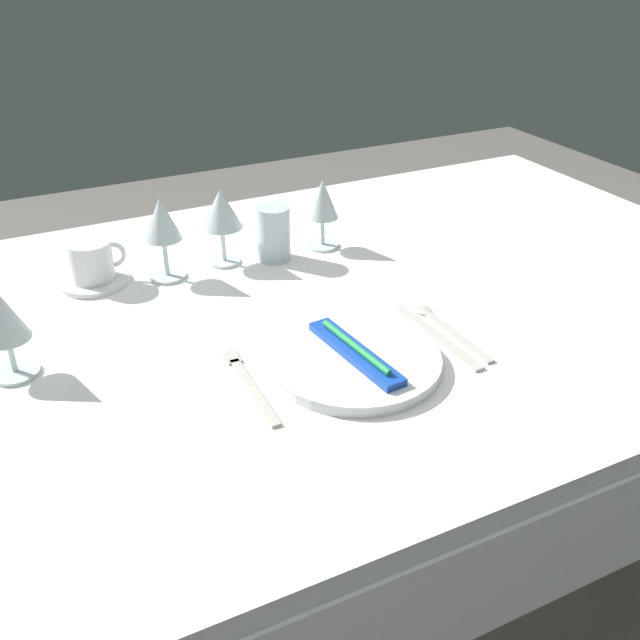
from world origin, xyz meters
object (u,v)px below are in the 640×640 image
at_px(dinner_plate, 355,361).
at_px(wine_glass_far, 3,319).
at_px(spoon_soup, 442,325).
at_px(coffee_cup_left, 92,260).
at_px(wine_glass_left, 221,212).
at_px(fork_outer, 248,382).
at_px(wine_glass_right, 162,223).
at_px(toothbrush_package, 355,352).
at_px(dinner_knife, 438,337).
at_px(drink_tumbler, 274,236).
at_px(wine_glass_centre, 322,203).

xyz_separation_m(dinner_plate, wine_glass_far, (-0.47, 0.21, 0.09)).
distance_m(spoon_soup, coffee_cup_left, 0.65).
height_order(spoon_soup, coffee_cup_left, coffee_cup_left).
relative_size(dinner_plate, wine_glass_left, 1.75).
distance_m(fork_outer, wine_glass_left, 0.44).
distance_m(coffee_cup_left, wine_glass_right, 0.15).
bearing_deg(fork_outer, toothbrush_package, -10.38).
bearing_deg(wine_glass_far, dinner_knife, -17.39).
height_order(dinner_knife, wine_glass_left, wine_glass_left).
height_order(dinner_plate, wine_glass_left, wine_glass_left).
relative_size(fork_outer, wine_glass_right, 1.33).
bearing_deg(dinner_plate, coffee_cup_left, 122.82).
height_order(toothbrush_package, wine_glass_right, wine_glass_right).
height_order(dinner_knife, drink_tumbler, drink_tumbler).
distance_m(spoon_soup, wine_glass_right, 0.54).
height_order(dinner_plate, drink_tumbler, drink_tumbler).
bearing_deg(spoon_soup, wine_glass_centre, 94.94).
bearing_deg(dinner_knife, dinner_plate, -176.14).
height_order(toothbrush_package, drink_tumbler, drink_tumbler).
xyz_separation_m(wine_glass_centre, wine_glass_left, (-0.21, 0.01, 0.01)).
distance_m(fork_outer, wine_glass_centre, 0.52).
bearing_deg(wine_glass_right, wine_glass_centre, -0.18).
bearing_deg(wine_glass_far, drink_tumbler, 22.11).
height_order(dinner_plate, dinner_knife, dinner_plate).
bearing_deg(wine_glass_far, dinner_plate, -23.94).
bearing_deg(wine_glass_far, wine_glass_left, 29.22).
xyz_separation_m(dinner_knife, wine_glass_right, (-0.33, 0.42, 0.11)).
relative_size(toothbrush_package, spoon_soup, 1.03).
relative_size(toothbrush_package, wine_glass_centre, 1.48).
relative_size(dinner_knife, drink_tumbler, 2.11).
bearing_deg(fork_outer, drink_tumbler, 61.57).
relative_size(coffee_cup_left, wine_glass_left, 0.70).
bearing_deg(dinner_plate, fork_outer, 169.62).
relative_size(dinner_plate, wine_glass_far, 1.86).
xyz_separation_m(fork_outer, wine_glass_left, (0.11, 0.41, 0.11)).
bearing_deg(toothbrush_package, wine_glass_far, 156.06).
height_order(fork_outer, wine_glass_far, wine_glass_far).
relative_size(spoon_soup, wine_glass_right, 1.30).
xyz_separation_m(toothbrush_package, coffee_cup_left, (-0.30, 0.46, 0.02)).
height_order(toothbrush_package, coffee_cup_left, coffee_cup_left).
xyz_separation_m(dinner_plate, spoon_soup, (0.19, 0.04, -0.01)).
distance_m(dinner_knife, drink_tumbler, 0.42).
distance_m(coffee_cup_left, drink_tumbler, 0.35).
distance_m(dinner_plate, drink_tumbler, 0.42).
xyz_separation_m(dinner_plate, wine_glass_centre, (0.16, 0.43, 0.09)).
bearing_deg(toothbrush_package, fork_outer, 169.62).
relative_size(wine_glass_centre, wine_glass_left, 0.95).
distance_m(toothbrush_package, wine_glass_far, 0.52).
bearing_deg(wine_glass_right, spoon_soup, -46.87).
distance_m(wine_glass_left, wine_glass_far, 0.48).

